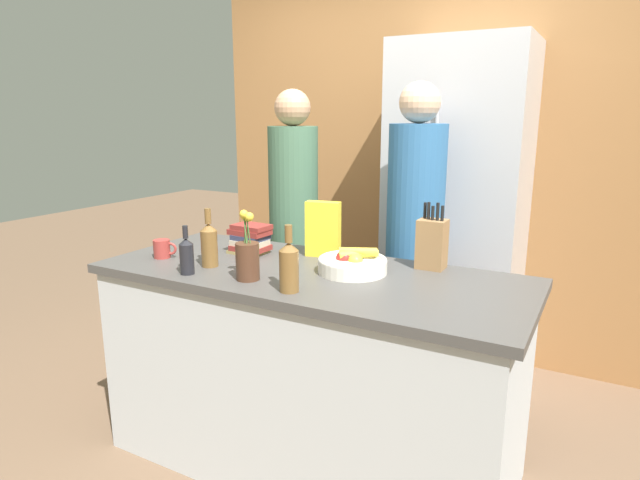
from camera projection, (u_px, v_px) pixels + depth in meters
The scene contains 15 objects.
ground_plane at pixel (310, 459), 2.55m from camera, with size 14.00×14.00×0.00m, color brown.
kitchen_island at pixel (310, 369), 2.44m from camera, with size 1.90×0.78×0.94m.
back_wall_wood at pixel (426, 161), 3.61m from camera, with size 3.10×0.12×2.60m.
refrigerator at pixel (457, 216), 3.22m from camera, with size 0.76×0.63×2.02m.
fruit_bowl at pixel (352, 263), 2.31m from camera, with size 0.30×0.30×0.11m.
knife_block at pixel (432, 243), 2.36m from camera, with size 0.12×0.10×0.30m.
flower_vase at pixel (247, 257), 2.20m from camera, with size 0.10×0.10×0.30m.
cereal_box at pixel (323, 229), 2.56m from camera, with size 0.17×0.09×0.27m.
coffee_mug at pixel (162, 249), 2.55m from camera, with size 0.11×0.08×0.09m.
book_stack at pixel (250, 239), 2.63m from camera, with size 0.20×0.15×0.14m.
bottle_oil at pixel (289, 266), 2.05m from camera, with size 0.08×0.08×0.26m.
bottle_vinegar at pixel (187, 255), 2.28m from camera, with size 0.06×0.06×0.21m.
bottle_wine at pixel (209, 244), 2.39m from camera, with size 0.07×0.07×0.26m.
person_at_sink at pixel (294, 220), 3.12m from camera, with size 0.28×0.28×1.75m.
person_in_blue at pixel (415, 231), 2.78m from camera, with size 0.29×0.29×1.77m.
Camera 1 is at (1.12, -1.95, 1.60)m, focal length 30.00 mm.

